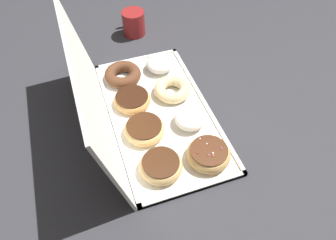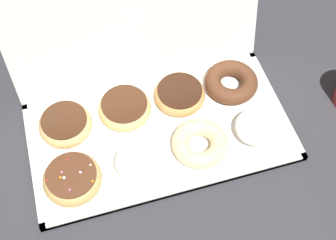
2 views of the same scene
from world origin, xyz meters
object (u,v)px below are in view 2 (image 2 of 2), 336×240
powdered_filled_donut_3 (256,127)px  chocolate_cake_ring_donut_7 (231,82)px  sprinkle_donut_0 (72,179)px  powdered_filled_donut_1 (137,161)px  chocolate_frosted_donut_5 (125,108)px  chocolate_frosted_donut_4 (65,124)px  donut_box (160,133)px  cruller_donut_2 (200,143)px  chocolate_frosted_donut_6 (180,94)px

powdered_filled_donut_3 → chocolate_cake_ring_donut_7: powdered_filled_donut_3 is taller
sprinkle_donut_0 → powdered_filled_donut_1: powdered_filled_donut_1 is taller
chocolate_cake_ring_donut_7 → chocolate_frosted_donut_5: bearing=-179.5°
powdered_filled_donut_3 → chocolate_frosted_donut_5: (-0.26, 0.13, -0.00)m
chocolate_cake_ring_donut_7 → chocolate_frosted_donut_4: bearing=-178.7°
donut_box → chocolate_frosted_donut_4: (-0.19, 0.06, 0.03)m
cruller_donut_2 → chocolate_frosted_donut_6: cruller_donut_2 is taller
donut_box → chocolate_frosted_donut_4: 0.20m
chocolate_frosted_donut_5 → donut_box: bearing=-48.5°
cruller_donut_2 → chocolate_frosted_donut_4: bearing=154.5°
powdered_filled_donut_1 → chocolate_frosted_donut_5: (0.01, 0.14, -0.00)m
powdered_filled_donut_1 → chocolate_frosted_donut_6: 0.19m
donut_box → cruller_donut_2: 0.10m
chocolate_frosted_donut_4 → cruller_donut_2: bearing=-25.5°
powdered_filled_donut_1 → chocolate_cake_ring_donut_7: (0.26, 0.14, -0.00)m
powdered_filled_donut_1 → donut_box: bearing=45.4°
powdered_filled_donut_1 → chocolate_frosted_donut_4: size_ratio=0.80×
powdered_filled_donut_1 → chocolate_frosted_donut_6: size_ratio=0.79×
sprinkle_donut_0 → chocolate_frosted_donut_5: sprinkle_donut_0 is taller
cruller_donut_2 → chocolate_cake_ring_donut_7: (0.12, 0.13, -0.00)m
donut_box → sprinkle_donut_0: (-0.20, -0.07, 0.03)m
cruller_donut_2 → chocolate_cake_ring_donut_7: same height
donut_box → powdered_filled_donut_1: powdered_filled_donut_1 is taller
chocolate_frosted_donut_4 → chocolate_frosted_donut_5: chocolate_frosted_donut_4 is taller
powdered_filled_donut_1 → chocolate_frosted_donut_6: bearing=46.1°
chocolate_frosted_donut_5 → powdered_filled_donut_3: bearing=-26.8°
sprinkle_donut_0 → powdered_filled_donut_1: bearing=0.6°
sprinkle_donut_0 → chocolate_frosted_donut_5: size_ratio=1.01×
sprinkle_donut_0 → chocolate_frosted_donut_4: sprinkle_donut_0 is taller
chocolate_frosted_donut_6 → sprinkle_donut_0: bearing=-152.1°
chocolate_cake_ring_donut_7 → sprinkle_donut_0: bearing=-160.1°
cruller_donut_2 → chocolate_frosted_donut_6: (-0.00, 0.13, -0.00)m
cruller_donut_2 → chocolate_frosted_donut_6: 0.13m
chocolate_frosted_donut_4 → chocolate_frosted_donut_5: size_ratio=0.98×
cruller_donut_2 → chocolate_frosted_donut_5: 0.18m
sprinkle_donut_0 → cruller_donut_2: size_ratio=1.00×
chocolate_frosted_donut_4 → chocolate_frosted_donut_6: (0.26, 0.01, -0.00)m
powdered_filled_donut_3 → chocolate_cake_ring_donut_7: size_ratio=0.75×
sprinkle_donut_0 → chocolate_frosted_donut_4: size_ratio=1.03×
donut_box → cruller_donut_2: (0.07, -0.06, 0.02)m
sprinkle_donut_0 → chocolate_frosted_donut_5: (0.14, 0.14, -0.00)m
powdered_filled_donut_1 → powdered_filled_donut_3: size_ratio=1.00×
sprinkle_donut_0 → chocolate_cake_ring_donut_7: 0.41m
chocolate_frosted_donut_4 → chocolate_cake_ring_donut_7: chocolate_frosted_donut_4 is taller
cruller_donut_2 → chocolate_frosted_donut_4: chocolate_frosted_donut_4 is taller
chocolate_frosted_donut_4 → chocolate_cake_ring_donut_7: 0.38m
donut_box → cruller_donut_2: cruller_donut_2 is taller
sprinkle_donut_0 → chocolate_cake_ring_donut_7: sprinkle_donut_0 is taller
donut_box → chocolate_frosted_donut_5: (-0.06, 0.07, 0.02)m
powdered_filled_donut_1 → sprinkle_donut_0: bearing=-179.4°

